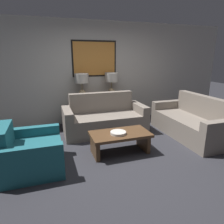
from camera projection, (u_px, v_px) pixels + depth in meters
The scene contains 10 objects.
ground_plane at pixel (126, 158), 3.60m from camera, with size 20.00×20.00×0.00m, color #28282D.
back_wall at pixel (94, 73), 5.36m from camera, with size 7.87×0.12×2.65m.
console_table at pixel (98, 110), 5.37m from camera, with size 1.27×0.40×0.74m.
table_lamp_left at pixel (82, 81), 5.03m from camera, with size 0.35×0.35×0.61m.
table_lamp_right at pixel (112, 80), 5.27m from camera, with size 0.35×0.35×0.61m.
couch_by_back_wall at pixel (105, 119), 4.77m from camera, with size 1.92×0.85×0.91m.
couch_by_side at pixel (191, 123), 4.54m from camera, with size 0.85×1.92×0.91m.
coffee_table at pixel (120, 138), 3.73m from camera, with size 1.10×0.59×0.39m.
decorative_bowl at pixel (118, 133), 3.65m from camera, with size 0.29×0.29×0.05m.
armchair_near_back_wall at pixel (30, 154), 3.18m from camera, with size 0.92×0.98×0.77m.
Camera 1 is at (-1.26, -3.00, 1.77)m, focal length 32.00 mm.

